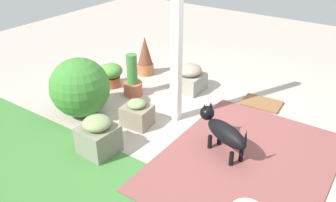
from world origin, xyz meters
TOP-DOWN VIEW (x-y plane):
  - ground_plane at (0.00, 0.00)m, footprint 12.00×12.00m
  - brick_path at (-0.87, 0.33)m, footprint 1.80×2.40m
  - porch_pillar at (0.32, -0.02)m, footprint 0.11×0.11m
  - stone_planter_nearest at (0.64, -0.89)m, footprint 0.45×0.44m
  - stone_planter_mid at (0.66, 0.40)m, footprint 0.39×0.35m
  - stone_planter_far at (0.65, 1.13)m, footprint 0.43×0.43m
  - round_shrub at (1.49, 0.61)m, footprint 0.82×0.82m
  - terracotta_pot_spiky at (1.60, -0.99)m, footprint 0.29×0.29m
  - terracotta_pot_broad at (1.76, -0.29)m, footprint 0.39×0.39m
  - terracotta_pot_tall at (1.27, -0.25)m, footprint 0.29×0.29m
  - dog at (-0.56, 0.33)m, footprint 0.75×0.45m
  - doormat at (-0.51, -1.09)m, footprint 0.59×0.44m

SIDE VIEW (x-z plane):
  - ground_plane at x=0.00m, z-range 0.00..0.00m
  - brick_path at x=-0.87m, z-range 0.00..0.02m
  - doormat at x=-0.51m, z-range 0.00..0.03m
  - stone_planter_mid at x=0.66m, z-range -0.02..0.36m
  - stone_planter_nearest at x=0.64m, z-range -0.01..0.43m
  - terracotta_pot_broad at x=1.76m, z-range 0.02..0.41m
  - stone_planter_far at x=0.65m, z-range -0.01..0.46m
  - terracotta_pot_tall at x=1.27m, z-range -0.10..0.57m
  - dog at x=-0.56m, z-range 0.04..0.57m
  - terracotta_pot_spiky at x=1.60m, z-range -0.01..0.66m
  - round_shrub at x=1.49m, z-range 0.00..0.82m
  - porch_pillar at x=0.32m, z-range 0.00..2.21m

